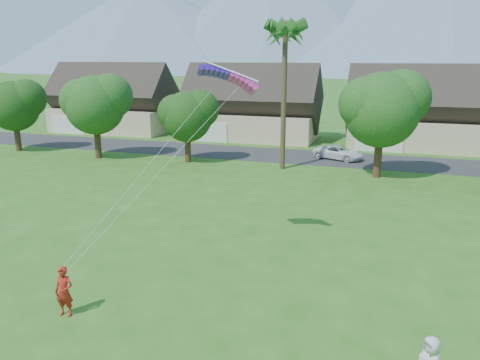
% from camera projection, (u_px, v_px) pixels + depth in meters
% --- Properties ---
extents(street, '(90.00, 7.00, 0.01)m').
position_uv_depth(street, '(315.00, 158.00, 45.58)').
color(street, '#2D2D30').
rests_on(street, ground).
extents(kite_flyer, '(0.77, 0.55, 1.98)m').
position_uv_depth(kite_flyer, '(64.00, 292.00, 17.60)').
color(kite_flyer, '#A92113').
rests_on(kite_flyer, ground).
extents(parked_car, '(5.14, 3.54, 1.31)m').
position_uv_depth(parked_car, '(338.00, 152.00, 44.75)').
color(parked_car, white).
rests_on(parked_car, ground).
extents(mountain_ridge, '(540.00, 240.00, 70.00)m').
position_uv_depth(mountain_ridge, '(405.00, 17.00, 243.18)').
color(mountain_ridge, slate).
rests_on(mountain_ridge, ground).
extents(houses_row, '(72.75, 8.19, 8.86)m').
position_uv_depth(houses_row, '(333.00, 112.00, 52.83)').
color(houses_row, beige).
rests_on(houses_row, ground).
extents(tree_row, '(62.27, 6.67, 8.45)m').
position_uv_depth(tree_row, '(292.00, 114.00, 39.06)').
color(tree_row, '#47301C').
rests_on(tree_row, ground).
extents(fan_palm, '(3.00, 3.00, 13.80)m').
position_uv_depth(fan_palm, '(286.00, 28.00, 38.08)').
color(fan_palm, '#4C3D26').
rests_on(fan_palm, ground).
extents(parafoil_kite, '(3.04, 1.44, 0.50)m').
position_uv_depth(parafoil_kite, '(229.00, 75.00, 21.43)').
color(parafoil_kite, '#3D16A9').
rests_on(parafoil_kite, ground).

